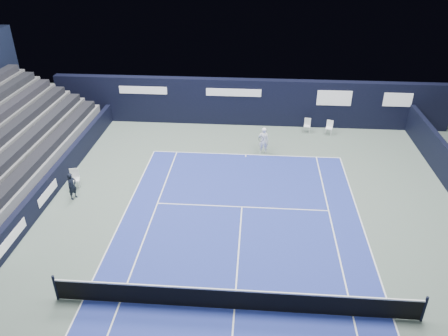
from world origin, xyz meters
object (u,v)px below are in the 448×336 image
object	(u,v)px
tennis_net	(235,299)
tennis_player	(263,140)
line_judge_chair	(75,177)
folding_chair_back_b	(329,126)
folding_chair_back_a	(307,124)

from	to	relation	value
tennis_net	tennis_player	distance (m)	12.26
line_judge_chair	tennis_player	distance (m)	10.68
tennis_player	tennis_net	bearing A→B (deg)	-94.71
line_judge_chair	tennis_player	bearing A→B (deg)	10.69
folding_chair_back_b	tennis_player	xyz separation A→B (m)	(-4.24, -3.02, 0.29)
line_judge_chair	folding_chair_back_a	bearing A→B (deg)	17.23
folding_chair_back_b	tennis_player	world-z (taller)	tennis_player
folding_chair_back_a	folding_chair_back_b	size ratio (longest dim) A/B	1.00
tennis_net	tennis_player	xyz separation A→B (m)	(1.01, 12.22, 0.31)
folding_chair_back_a	tennis_player	bearing A→B (deg)	-123.40
folding_chair_back_a	tennis_net	distance (m)	15.92
folding_chair_back_b	tennis_net	distance (m)	16.11
tennis_net	tennis_player	size ratio (longest dim) A/B	7.94
folding_chair_back_b	line_judge_chair	distance (m)	15.83
line_judge_chair	tennis_net	bearing A→B (deg)	-56.33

